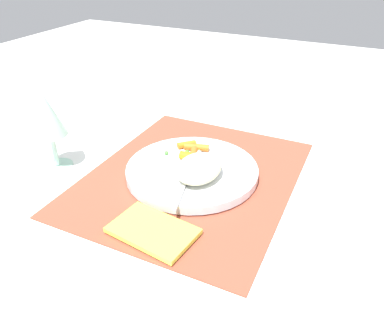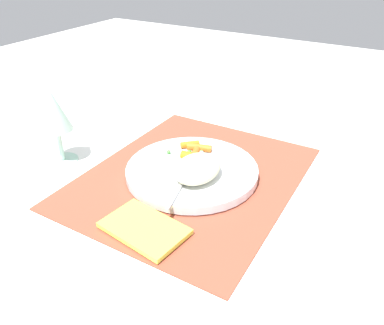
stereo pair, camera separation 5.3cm
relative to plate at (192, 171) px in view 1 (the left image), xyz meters
The scene contains 9 objects.
ground_plane 0.01m from the plate, ahead, with size 2.40×2.40×0.00m, color white.
placemat 0.01m from the plate, ahead, with size 0.46×0.37×0.01m, color #9E4733.
plate is the anchor object (origin of this frame).
rice_mound 0.05m from the plate, 135.48° to the right, with size 0.10×0.08×0.04m, color beige.
carrot_portion 0.05m from the plate, 25.28° to the left, with size 0.08×0.07×0.02m.
pea_scatter 0.06m from the plate, 22.33° to the left, with size 0.08×0.09×0.01m.
fork 0.03m from the plate, 166.07° to the right, with size 0.20×0.06×0.01m.
wine_glass 0.29m from the plate, 106.84° to the left, with size 0.06×0.06×0.15m.
napkin 0.18m from the plate, behind, with size 0.08×0.13×0.01m, color #EAE54C.
Camera 1 is at (-0.56, -0.27, 0.40)m, focal length 35.77 mm.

